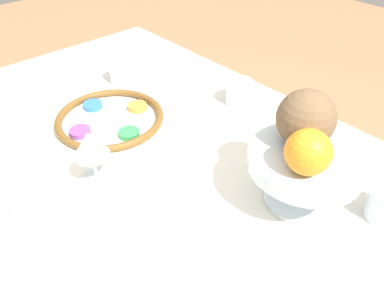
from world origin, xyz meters
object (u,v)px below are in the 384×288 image
object	(u,v)px
orange_fruit	(308,152)
cup_near	(240,92)
napkin_roll	(21,178)
seder_plate	(110,119)
wine_glass	(90,146)
fruit_stand	(304,165)
cup_mid	(122,71)
coconut	(306,119)

from	to	relation	value
orange_fruit	cup_near	distance (m)	0.46
orange_fruit	napkin_roll	size ratio (longest dim) A/B	0.55
cup_near	seder_plate	bearing A→B (deg)	-115.01
napkin_roll	wine_glass	bearing A→B (deg)	57.60
wine_glass	fruit_stand	xyz separation A→B (m)	(0.34, 0.28, 0.00)
fruit_stand	cup_mid	distance (m)	0.69
coconut	napkin_roll	distance (m)	0.61
wine_glass	napkin_roll	distance (m)	0.17
coconut	cup_near	world-z (taller)	coconut
wine_glass	napkin_roll	bearing A→B (deg)	-122.40
orange_fruit	coconut	size ratio (longest dim) A/B	0.74
fruit_stand	coconut	xyz separation A→B (m)	(-0.03, 0.02, 0.08)
wine_glass	napkin_roll	world-z (taller)	wine_glass
coconut	cup_near	xyz separation A→B (m)	(-0.31, 0.18, -0.15)
coconut	fruit_stand	bearing A→B (deg)	-37.40
seder_plate	cup_mid	size ratio (longest dim) A/B	3.66
coconut	wine_glass	bearing A→B (deg)	-135.51
wine_glass	cup_mid	distance (m)	0.46
seder_plate	fruit_stand	world-z (taller)	fruit_stand
coconut	cup_near	bearing A→B (deg)	150.84
wine_glass	cup_mid	size ratio (longest dim) A/B	1.63
wine_glass	orange_fruit	size ratio (longest dim) A/B	1.51
napkin_roll	orange_fruit	bearing A→B (deg)	39.74
cup_mid	seder_plate	bearing A→B (deg)	-41.56
napkin_roll	seder_plate	bearing A→B (deg)	106.22
fruit_stand	cup_mid	size ratio (longest dim) A/B	2.86
coconut	cup_near	distance (m)	0.39
seder_plate	wine_glass	xyz separation A→B (m)	(0.16, -0.14, 0.08)
napkin_roll	cup_mid	size ratio (longest dim) A/B	1.98
wine_glass	cup_near	size ratio (longest dim) A/B	1.63
seder_plate	coconut	distance (m)	0.53
cup_mid	orange_fruit	bearing A→B (deg)	-4.99
seder_plate	cup_near	bearing A→B (deg)	64.99
napkin_roll	cup_near	distance (m)	0.62
cup_near	cup_mid	xyz separation A→B (m)	(-0.34, -0.18, 0.00)
seder_plate	fruit_stand	xyz separation A→B (m)	(0.50, 0.14, 0.08)
orange_fruit	coconut	bearing A→B (deg)	129.15
seder_plate	orange_fruit	world-z (taller)	orange_fruit
seder_plate	napkin_roll	distance (m)	0.28
coconut	orange_fruit	bearing A→B (deg)	-50.85
cup_mid	coconut	bearing A→B (deg)	0.31
coconut	cup_mid	size ratio (longest dim) A/B	1.45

